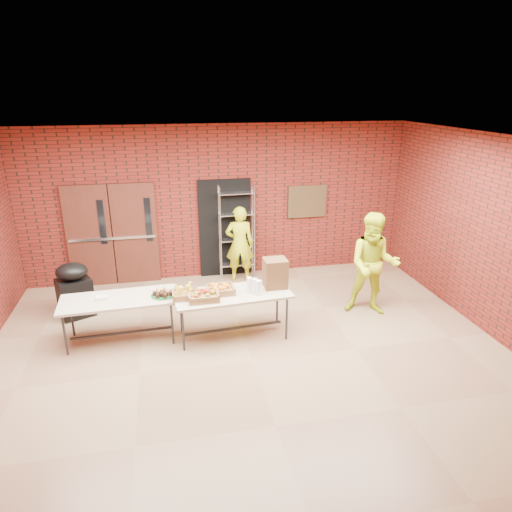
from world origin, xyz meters
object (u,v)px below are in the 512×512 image
(coffee_dispenser, at_px, (275,273))
(volunteer_man, at_px, (373,265))
(wire_rack, at_px, (237,232))
(table_right, at_px, (233,297))
(volunteer_woman, at_px, (240,244))
(table_left, at_px, (119,302))
(covered_grill, at_px, (74,290))

(coffee_dispenser, relative_size, volunteer_man, 0.26)
(wire_rack, relative_size, table_right, 1.04)
(coffee_dispenser, xyz_separation_m, volunteer_man, (1.84, 0.21, -0.08))
(volunteer_woman, bearing_deg, volunteer_man, 145.76)
(table_right, xyz_separation_m, volunteer_man, (2.57, 0.32, 0.23))
(wire_rack, bearing_deg, coffee_dispenser, -85.19)
(wire_rack, xyz_separation_m, volunteer_woman, (0.02, -0.22, -0.19))
(wire_rack, distance_m, volunteer_woman, 0.29)
(table_right, distance_m, coffee_dispenser, 0.80)
(table_left, bearing_deg, wire_rack, 42.54)
(covered_grill, bearing_deg, wire_rack, -2.94)
(volunteer_man, bearing_deg, volunteer_woman, 159.43)
(coffee_dispenser, relative_size, covered_grill, 0.49)
(volunteer_woman, bearing_deg, table_right, 86.78)
(table_right, bearing_deg, coffee_dispenser, 4.14)
(table_right, height_order, volunteer_man, volunteer_man)
(table_left, distance_m, coffee_dispenser, 2.54)
(covered_grill, xyz_separation_m, volunteer_man, (5.21, -0.94, 0.43))
(wire_rack, relative_size, coffee_dispenser, 4.11)
(covered_grill, bearing_deg, table_right, -50.18)
(volunteer_woman, bearing_deg, table_left, 51.37)
(wire_rack, xyz_separation_m, covered_grill, (-3.13, -1.24, -0.50))
(table_right, distance_m, volunteer_woman, 2.34)
(coffee_dispenser, bearing_deg, table_left, 177.54)
(wire_rack, bearing_deg, table_right, -101.99)
(volunteer_woman, bearing_deg, wire_rack, -75.32)
(table_left, relative_size, table_right, 0.96)
(wire_rack, bearing_deg, covered_grill, -159.34)
(table_left, relative_size, coffee_dispenser, 3.78)
(coffee_dispenser, bearing_deg, wire_rack, 95.74)
(volunteer_man, bearing_deg, covered_grill, -167.25)
(table_left, height_order, volunteer_woman, volunteer_woman)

